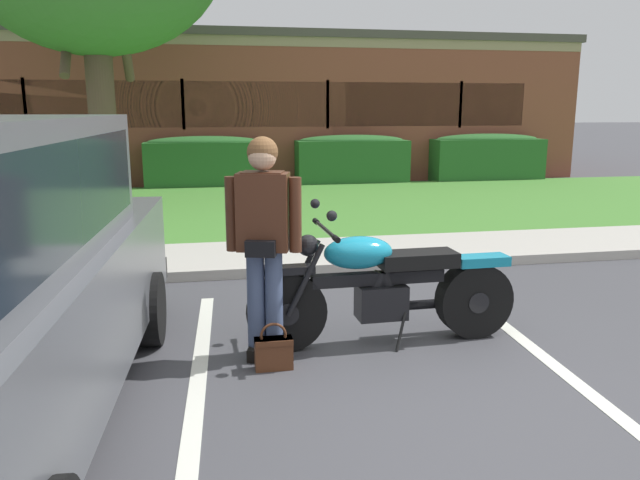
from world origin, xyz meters
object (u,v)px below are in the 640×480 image
(hedge_left, at_px, (44,163))
(handbag, at_px, (274,350))
(motorcycle, at_px, (394,286))
(hedge_center_left, at_px, (205,161))
(brick_building, at_px, (187,108))
(hedge_right, at_px, (486,156))
(rider_person, at_px, (264,233))
(hedge_center_right, at_px, (352,158))

(hedge_left, bearing_deg, handbag, -69.98)
(motorcycle, distance_m, hedge_center_left, 10.76)
(motorcycle, bearing_deg, handbag, -161.22)
(hedge_left, height_order, brick_building, brick_building)
(hedge_left, relative_size, hedge_right, 0.88)
(handbag, distance_m, hedge_left, 11.74)
(rider_person, bearing_deg, hedge_center_left, 91.72)
(handbag, relative_size, hedge_center_left, 0.13)
(hedge_left, bearing_deg, hedge_center_left, 0.00)
(handbag, bearing_deg, brick_building, 92.80)
(brick_building, bearing_deg, hedge_left, -119.09)
(hedge_left, bearing_deg, motorcycle, -64.65)
(hedge_right, xyz_separation_m, brick_building, (-7.78, 5.74, 1.26))
(rider_person, xyz_separation_m, hedge_right, (6.99, 10.78, -0.34))
(hedge_center_left, bearing_deg, hedge_center_right, 0.00)
(motorcycle, distance_m, hedge_left, 11.80)
(hedge_center_right, bearing_deg, motorcycle, -101.99)
(brick_building, bearing_deg, rider_person, -87.28)
(brick_building, bearing_deg, hedge_center_right, -54.34)
(hedge_center_left, bearing_deg, hedge_right, 0.00)
(hedge_center_left, relative_size, brick_building, 0.13)
(motorcycle, xyz_separation_m, hedge_center_left, (-1.39, 10.66, 0.17))
(rider_person, relative_size, hedge_left, 0.65)
(hedge_left, bearing_deg, rider_person, -69.74)
(hedge_left, relative_size, hedge_center_left, 0.92)
(handbag, height_order, brick_building, brick_building)
(brick_building, bearing_deg, hedge_right, -36.44)
(hedge_left, xyz_separation_m, hedge_center_right, (7.32, 0.00, 0.00))
(rider_person, xyz_separation_m, hedge_left, (-3.98, 10.78, -0.34))
(hedge_left, xyz_separation_m, hedge_center_left, (3.66, 0.00, -0.00))
(motorcycle, distance_m, hedge_right, 12.20)
(handbag, distance_m, hedge_right, 13.04)
(motorcycle, bearing_deg, rider_person, -173.64)
(motorcycle, distance_m, hedge_center_right, 10.90)
(hedge_right, bearing_deg, hedge_left, -180.00)
(motorcycle, height_order, hedge_center_right, hedge_center_right)
(rider_person, bearing_deg, motorcycle, 6.36)
(hedge_right, height_order, brick_building, brick_building)
(handbag, height_order, hedge_right, hedge_right)
(rider_person, xyz_separation_m, handbag, (0.03, -0.23, -0.85))
(rider_person, bearing_deg, handbag, -81.64)
(motorcycle, bearing_deg, hedge_right, 60.95)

